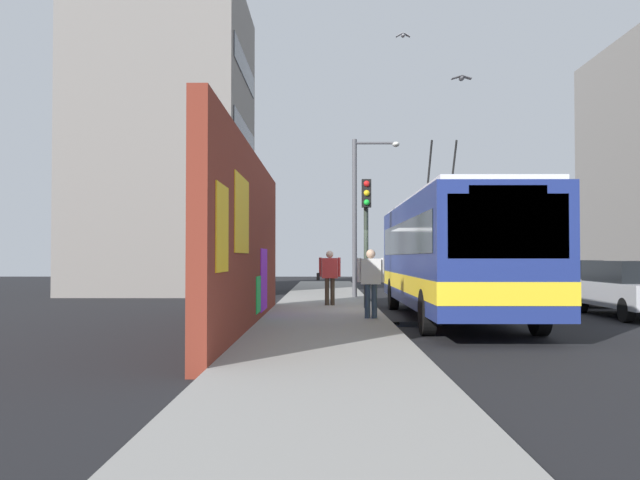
% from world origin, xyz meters
% --- Properties ---
extents(ground_plane, '(80.00, 80.00, 0.00)m').
position_xyz_m(ground_plane, '(0.00, 0.00, 0.00)').
color(ground_plane, black).
extents(sidewalk_slab, '(48.00, 3.20, 0.15)m').
position_xyz_m(sidewalk_slab, '(0.00, 1.60, 0.07)').
color(sidewalk_slab, gray).
rests_on(sidewalk_slab, ground_plane).
extents(graffiti_wall, '(12.87, 0.32, 4.10)m').
position_xyz_m(graffiti_wall, '(-4.58, 3.35, 2.04)').
color(graffiti_wall, maroon).
rests_on(graffiti_wall, ground_plane).
extents(building_far_left, '(9.35, 7.47, 14.33)m').
position_xyz_m(building_far_left, '(12.55, 9.20, 7.17)').
color(building_far_left, gray).
rests_on(building_far_left, ground_plane).
extents(city_bus, '(11.56, 2.67, 5.02)m').
position_xyz_m(city_bus, '(-1.99, -1.80, 1.80)').
color(city_bus, navy).
rests_on(city_bus, ground_plane).
extents(parked_car_silver, '(4.73, 1.93, 1.58)m').
position_xyz_m(parked_car_silver, '(-1.09, -7.00, 0.84)').
color(parked_car_silver, '#B7B7BC').
rests_on(parked_car_silver, ground_plane).
extents(parked_car_dark_gray, '(4.49, 1.90, 1.58)m').
position_xyz_m(parked_car_dark_gray, '(4.24, -7.00, 0.84)').
color(parked_car_dark_gray, '#38383D').
rests_on(parked_car_dark_gray, ground_plane).
extents(pedestrian_midblock, '(0.23, 0.77, 1.74)m').
position_xyz_m(pedestrian_midblock, '(1.58, 1.45, 1.18)').
color(pedestrian_midblock, '#3F3326').
rests_on(pedestrian_midblock, sidewalk_slab).
extents(pedestrian_at_curb, '(0.23, 0.69, 1.73)m').
position_xyz_m(pedestrian_at_curb, '(-3.14, 0.44, 1.17)').
color(pedestrian_at_curb, '#2D3F59').
rests_on(pedestrian_at_curb, sidewalk_slab).
extents(traffic_light, '(0.49, 0.28, 3.89)m').
position_xyz_m(traffic_light, '(0.23, 0.35, 2.78)').
color(traffic_light, '#2D382D').
rests_on(traffic_light, sidewalk_slab).
extents(street_lamp, '(0.44, 1.84, 6.12)m').
position_xyz_m(street_lamp, '(6.23, 0.23, 3.70)').
color(street_lamp, '#4C4C51').
rests_on(street_lamp, sidewalk_slab).
extents(flying_pigeons, '(6.69, 3.21, 3.43)m').
position_xyz_m(flying_pigeons, '(0.85, -1.00, 8.67)').
color(flying_pigeons, '#47474C').
extents(curbside_puddle, '(1.45, 1.45, 0.00)m').
position_xyz_m(curbside_puddle, '(-3.21, -0.60, 0.00)').
color(curbside_puddle, black).
rests_on(curbside_puddle, ground_plane).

